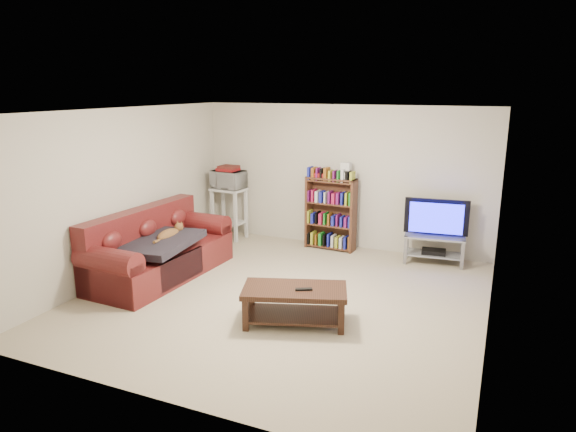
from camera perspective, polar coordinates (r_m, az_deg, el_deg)
The scene contains 19 objects.
floor at distance 6.80m, azimuth -0.56°, elevation -9.05°, with size 5.00×5.00×0.00m, color #C3B391.
ceiling at distance 6.25m, azimuth -0.61°, elevation 11.60°, with size 5.00×5.00×0.00m, color white.
wall_back at distance 8.72m, azimuth 6.06°, elevation 4.33°, with size 5.00×5.00×0.00m, color beige.
wall_front at distance 4.35m, azimuth -14.06°, elevation -6.22°, with size 5.00×5.00×0.00m, color beige.
wall_left at distance 7.75m, azimuth -17.78°, elevation 2.48°, with size 5.00×5.00×0.00m, color beige.
wall_right at distance 5.91m, azimuth 22.22°, elevation -1.43°, with size 5.00×5.00×0.00m, color beige.
sofa at distance 7.69m, azimuth -14.39°, elevation -4.02°, with size 1.09×2.32×0.97m.
blanket at distance 7.40m, azimuth -14.14°, elevation -2.90°, with size 0.88×1.14×0.10m, color black.
cat at distance 7.53m, azimuth -13.17°, elevation -2.05°, with size 0.25×0.62×0.19m, color brown, non-canonical shape.
coffee_table at distance 6.00m, azimuth 0.74°, elevation -9.17°, with size 1.32×0.94×0.43m.
remote at distance 5.89m, azimuth 1.77°, elevation -8.14°, with size 0.20×0.05×0.02m, color black.
tv_stand at distance 8.27m, azimuth 15.94°, elevation -3.06°, with size 0.94×0.49×0.45m.
television at distance 8.16m, azimuth 16.14°, elevation -0.23°, with size 0.97×0.13×0.56m, color black.
dvd_player at distance 8.31m, azimuth 15.89°, elevation -3.82°, with size 0.36×0.25×0.06m, color black.
bookshelf at distance 8.63m, azimuth 4.76°, elevation 0.39°, with size 0.86×0.31×1.22m.
shelf_clutter at distance 8.46m, azimuth 5.51°, elevation 4.93°, with size 0.63×0.20×0.28m.
microwave_stand at distance 9.28m, azimuth -6.56°, elevation 1.07°, with size 0.61×0.47×0.92m.
microwave at distance 9.18m, azimuth -6.64°, elevation 4.05°, with size 0.57×0.39×0.31m, color silver.
game_boxes at distance 9.15m, azimuth -6.67°, elevation 5.17°, with size 0.34×0.29×0.05m, color maroon.
Camera 1 is at (2.52, -5.72, 2.69)m, focal length 32.00 mm.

